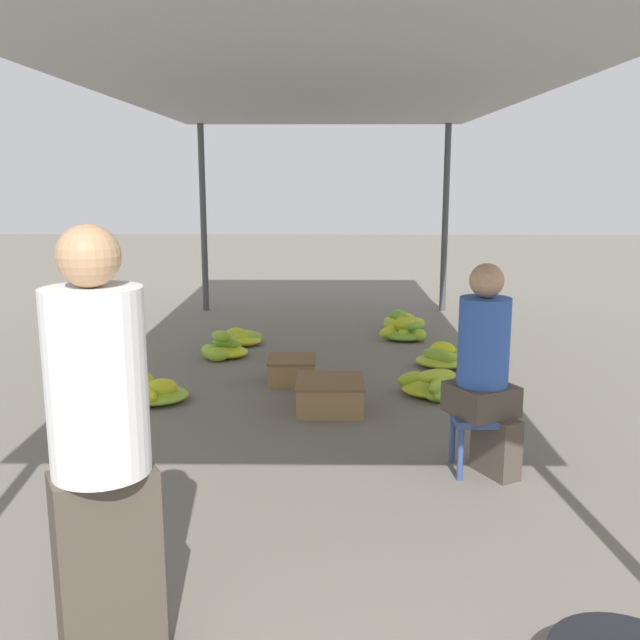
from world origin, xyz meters
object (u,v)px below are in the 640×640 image
Objects in this scene: stool at (480,424)px; vendor_seated at (486,368)px; banana_pile_left_1 at (155,392)px; crate_near at (330,395)px; banana_pile_left_2 at (221,350)px; banana_pile_right_0 at (446,358)px; banana_pile_left_0 at (241,338)px; banana_pile_right_3 at (404,332)px; vendor_foreground at (101,448)px; banana_pile_right_2 at (434,387)px; banana_pile_right_1 at (401,321)px; crate_mid at (292,370)px.

stool is 0.29× the size of vendor_seated.
banana_pile_left_1 is (-2.29, 1.34, -0.57)m from vendor_seated.
banana_pile_left_1 is at bearing 171.68° from crate_near.
banana_pile_right_0 is at bearing -8.14° from banana_pile_left_2.
banana_pile_left_0 is 0.94× the size of crate_near.
banana_pile_left_2 reaches higher than banana_pile_right_0.
banana_pile_left_2 reaches higher than banana_pile_right_3.
banana_pile_left_2 is (-0.26, 4.46, -0.76)m from vendor_foreground.
banana_pile_right_3 is (1.87, 0.75, 0.01)m from banana_pile_left_2.
banana_pile_right_1 is at bearing 90.05° from banana_pile_right_2.
crate_mid is (-1.42, -0.54, 0.03)m from banana_pile_right_0.
banana_pile_left_2 is 1.00× the size of crate_near.
banana_pile_right_2 is 0.91m from crate_near.
crate_mid is at bearing -48.99° from banana_pile_left_2.
vendor_seated reaches higher than banana_pile_right_3.
crate_mid is (-1.16, 0.40, 0.03)m from banana_pile_right_2.
stool is 0.64× the size of banana_pile_right_0.
banana_pile_left_2 reaches higher than banana_pile_right_1.
vendor_seated is 2.62× the size of banana_pile_left_0.
vendor_seated is 3.53m from banana_pile_right_3.
banana_pile_right_0 is at bearing -81.14° from banana_pile_right_1.
banana_pile_left_2 is 2.32m from banana_pile_right_1.
banana_pile_right_1 is at bearing 90.81° from stool.
vendor_foreground is at bearing -105.80° from banana_pile_right_1.
banana_pile_left_2 is at bearing 77.00° from banana_pile_left_1.
banana_pile_right_0 is (2.47, 1.08, -0.00)m from banana_pile_left_1.
banana_pile_right_3 is at bearing 104.97° from banana_pile_right_0.
banana_pile_right_0 is 1.10× the size of crate_near.
vendor_seated reaches higher than banana_pile_right_2.
banana_pile_left_2 is 0.91× the size of banana_pile_right_0.
banana_pile_left_0 is 2.50m from banana_pile_right_2.
banana_pile_right_2 is (2.22, 0.14, 0.01)m from banana_pile_left_1.
banana_pile_left_0 is 0.54m from banana_pile_left_2.
banana_pile_right_1 is at bearing 98.86° from banana_pile_right_0.
banana_pile_right_2 is 1.23m from crate_mid.
banana_pile_right_1 is at bearing 91.03° from vendor_seated.
banana_pile_left_1 is at bearing -156.40° from banana_pile_right_0.
stool is at bearing -54.28° from banana_pile_left_2.
stool is 1.45m from crate_near.
crate_mid is at bearing 82.47° from vendor_foreground.
banana_pile_left_2 is at bearing -104.27° from banana_pile_left_0.
banana_pile_right_2 is (-0.06, 1.47, -0.21)m from stool.
vendor_foreground is 4.62m from banana_pile_right_0.
banana_pile_right_2 is (1.90, -1.25, 0.00)m from banana_pile_left_2.
vendor_seated reaches higher than banana_pile_left_1.
banana_pile_left_2 is 1.25× the size of crate_mid.
banana_pile_right_1 is (-0.26, 1.64, 0.02)m from banana_pile_right_0.
crate_near is (-0.89, 1.13, -0.18)m from stool.
vendor_foreground is at bearing -117.07° from banana_pile_right_2.
vendor_foreground is 2.84× the size of banana_pile_right_0.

